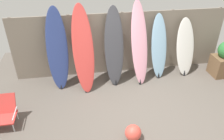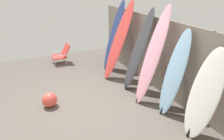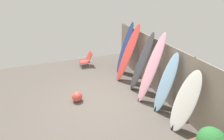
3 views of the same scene
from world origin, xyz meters
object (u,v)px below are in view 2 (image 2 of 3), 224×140
at_px(surfboard_charcoal_2, 138,50).
at_px(surfboard_white_5, 204,95).
at_px(surfboard_skyblue_4, 174,74).
at_px(surfboard_navy_0, 114,36).
at_px(beach_chair, 62,54).
at_px(surfboard_pink_3, 153,56).
at_px(beach_ball, 50,100).
at_px(surfboard_red_1, 119,41).

height_order(surfboard_charcoal_2, surfboard_white_5, surfboard_charcoal_2).
bearing_deg(surfboard_charcoal_2, surfboard_skyblue_4, 2.59).
distance_m(surfboard_skyblue_4, surfboard_white_5, 0.80).
bearing_deg(surfboard_navy_0, surfboard_charcoal_2, -1.28).
height_order(surfboard_charcoal_2, beach_chair, surfboard_charcoal_2).
relative_size(surfboard_charcoal_2, surfboard_pink_3, 0.94).
bearing_deg(surfboard_white_5, beach_chair, -163.26).
xyz_separation_m(beach_chair, beach_ball, (2.61, -0.89, -0.15)).
bearing_deg(surfboard_pink_3, beach_chair, -158.43).
xyz_separation_m(surfboard_navy_0, surfboard_pink_3, (2.16, -0.09, 0.04)).
height_order(surfboard_skyblue_4, beach_ball, surfboard_skyblue_4).
height_order(surfboard_red_1, surfboard_white_5, surfboard_red_1).
bearing_deg(surfboard_charcoal_2, surfboard_white_5, 1.55).
bearing_deg(surfboard_pink_3, surfboard_white_5, 4.59).
bearing_deg(surfboard_red_1, surfboard_navy_0, 165.80).
distance_m(surfboard_white_5, beach_chair, 4.93).
relative_size(surfboard_pink_3, beach_chair, 3.47).
distance_m(surfboard_navy_0, surfboard_skyblue_4, 2.78).
height_order(beach_chair, beach_ball, beach_chair).
relative_size(surfboard_navy_0, surfboard_white_5, 1.28).
bearing_deg(surfboard_skyblue_4, beach_ball, -119.25).
bearing_deg(surfboard_charcoal_2, surfboard_navy_0, 178.72).
bearing_deg(surfboard_skyblue_4, surfboard_pink_3, -169.38).
relative_size(beach_chair, beach_ball, 1.89).
distance_m(surfboard_navy_0, surfboard_pink_3, 2.16).
bearing_deg(surfboard_charcoal_2, surfboard_pink_3, -4.77).
height_order(surfboard_navy_0, surfboard_red_1, surfboard_red_1).
bearing_deg(beach_chair, surfboard_white_5, 14.66).
xyz_separation_m(surfboard_red_1, surfboard_pink_3, (1.50, 0.08, 0.01)).
relative_size(surfboard_red_1, surfboard_charcoal_2, 1.05).
relative_size(surfboard_navy_0, surfboard_charcoal_2, 1.02).
distance_m(surfboard_navy_0, beach_chair, 1.93).
height_order(surfboard_navy_0, surfboard_charcoal_2, surfboard_navy_0).
relative_size(surfboard_skyblue_4, beach_ball, 5.38).
distance_m(surfboard_skyblue_4, beach_ball, 2.73).
relative_size(surfboard_red_1, surfboard_pink_3, 0.99).
bearing_deg(surfboard_white_5, beach_ball, -132.18).
xyz_separation_m(surfboard_red_1, surfboard_charcoal_2, (0.82, 0.13, -0.06)).
height_order(surfboard_navy_0, beach_ball, surfboard_navy_0).
bearing_deg(surfboard_red_1, surfboard_white_5, 3.74).
relative_size(surfboard_pink_3, surfboard_skyblue_4, 1.22).
height_order(surfboard_red_1, surfboard_skyblue_4, surfboard_red_1).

